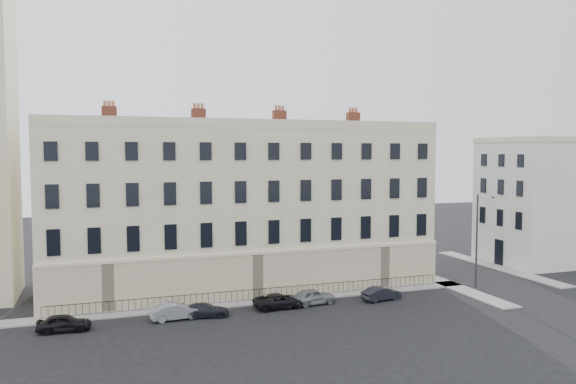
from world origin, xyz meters
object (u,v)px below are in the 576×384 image
object	(u,v)px
car_c	(205,310)
streetlamp	(478,236)
car_b	(176,311)
car_e	(313,297)
car_f	(381,293)
car_d	(279,301)
car_a	(64,323)

from	to	relation	value
car_c	streetlamp	xyz separation A→B (m)	(26.43, 1.18, 4.39)
car_b	car_e	bearing A→B (deg)	-91.12
car_f	car_d	bearing A→B (deg)	77.05
car_b	car_c	world-z (taller)	car_b
car_f	car_a	bearing A→B (deg)	80.97
car_d	car_e	distance (m)	3.03
car_b	car_a	bearing A→B (deg)	88.56
car_f	streetlamp	size ratio (longest dim) A/B	0.41
car_d	streetlamp	xyz separation A→B (m)	(20.13, 0.67, 4.33)
car_e	car_c	bearing A→B (deg)	85.11
car_b	car_f	xyz separation A→B (m)	(17.75, -0.14, -0.06)
car_a	car_d	xyz separation A→B (m)	(16.59, 0.75, -0.03)
car_a	car_f	size ratio (longest dim) A/B	1.04
car_c	car_d	bearing A→B (deg)	-77.68
car_e	car_a	bearing A→B (deg)	83.89
car_c	car_f	bearing A→B (deg)	-82.49
car_b	car_f	size ratio (longest dim) A/B	1.09
car_c	streetlamp	distance (m)	26.81
car_e	streetlamp	bearing A→B (deg)	-96.62
car_b	streetlamp	world-z (taller)	streetlamp
car_a	streetlamp	world-z (taller)	streetlamp
car_a	car_c	distance (m)	10.30
car_c	car_d	distance (m)	6.32
car_e	streetlamp	distance (m)	17.63
car_c	car_e	xyz separation A→B (m)	(9.33, 0.60, 0.13)
streetlamp	car_e	bearing A→B (deg)	-156.04
car_d	car_e	bearing A→B (deg)	-90.93
car_c	car_f	distance (m)	15.49
car_f	car_c	bearing A→B (deg)	80.34
car_e	car_f	world-z (taller)	car_e
car_b	car_f	distance (m)	17.75
car_f	streetlamp	world-z (taller)	streetlamp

